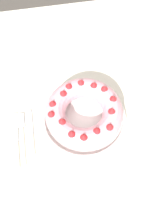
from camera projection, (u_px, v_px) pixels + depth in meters
name	position (u px, v px, depth m)	size (l,w,h in m)	color
ground_plane	(88.00, 174.00, 1.59)	(8.00, 8.00, 0.00)	#4C4742
dining_table	(91.00, 130.00, 0.99)	(1.41, 1.22, 0.75)	silver
serving_dish	(84.00, 119.00, 0.91)	(0.29, 0.29, 0.03)	white
bundt_cake	(84.00, 112.00, 0.87)	(0.26, 0.26, 0.08)	#E09EAD
fork	(22.00, 134.00, 0.90)	(0.02, 0.19, 0.01)	white
serving_knife	(16.00, 143.00, 0.88)	(0.02, 0.20, 0.01)	white
cake_knife	(31.00, 135.00, 0.90)	(0.02, 0.17, 0.01)	white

